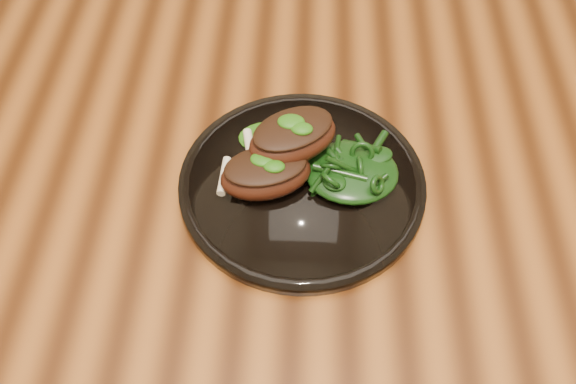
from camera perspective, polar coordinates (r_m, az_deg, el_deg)
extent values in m
cube|color=#371806|center=(0.77, 9.20, 0.75)|extent=(1.60, 0.80, 0.04)
cylinder|color=black|center=(0.73, 1.26, 0.70)|extent=(0.28, 0.28, 0.02)
torus|color=black|center=(0.73, 1.26, 0.80)|extent=(0.28, 0.28, 0.01)
cylinder|color=black|center=(0.72, 1.27, 0.94)|extent=(0.18, 0.18, 0.00)
ellipsoid|color=#3A160B|center=(0.70, -1.98, 1.56)|extent=(0.12, 0.09, 0.04)
ellipsoid|color=black|center=(0.69, -2.01, 2.38)|extent=(0.10, 0.08, 0.01)
cylinder|color=beige|center=(0.71, -5.69, 1.42)|extent=(0.01, 0.05, 0.01)
ellipsoid|color=#144807|center=(0.69, -2.03, 2.69)|extent=(0.03, 0.02, 0.01)
ellipsoid|color=#3A160B|center=(0.71, 0.42, 4.79)|extent=(0.12, 0.11, 0.04)
ellipsoid|color=black|center=(0.70, 0.43, 5.68)|extent=(0.11, 0.10, 0.01)
cylinder|color=beige|center=(0.71, -3.41, 3.91)|extent=(0.02, 0.05, 0.01)
ellipsoid|color=#144807|center=(0.69, 0.43, 6.02)|extent=(0.03, 0.02, 0.01)
ellipsoid|color=#144807|center=(0.76, -1.24, 4.81)|extent=(0.08, 0.06, 0.01)
ellipsoid|color=black|center=(0.72, 5.67, 1.80)|extent=(0.11, 0.09, 0.02)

